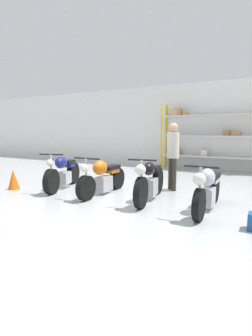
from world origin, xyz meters
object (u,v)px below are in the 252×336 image
at_px(motorcycle_silver, 208,189).
at_px(person_browsing, 173,151).
at_px(motorcycle_black, 150,181).
at_px(shelving_rack, 206,135).
at_px(motorcycle_blue, 63,173).
at_px(traffic_cone, 13,179).
at_px(motorcycle_orange, 103,178).

xyz_separation_m(motorcycle_silver, person_browsing, (-1.25, 1.45, 0.63)).
bearing_deg(motorcycle_black, shelving_rack, 171.53).
distance_m(shelving_rack, motorcycle_blue, 6.21).
xyz_separation_m(shelving_rack, person_browsing, (0.06, -4.23, -0.35)).
xyz_separation_m(motorcycle_black, person_browsing, (0.10, 1.27, 0.63)).
relative_size(motorcycle_black, traffic_cone, 3.80).
distance_m(motorcycle_silver, traffic_cone, 5.16).
relative_size(motorcycle_blue, motorcycle_orange, 1.01).
height_order(shelving_rack, motorcycle_silver, shelving_rack).
bearing_deg(motorcycle_silver, traffic_cone, -83.59).
distance_m(motorcycle_black, person_browsing, 1.42).
bearing_deg(person_browsing, motorcycle_blue, -24.24).
distance_m(motorcycle_blue, person_browsing, 3.09).
bearing_deg(shelving_rack, motorcycle_blue, -115.94).
xyz_separation_m(motorcycle_blue, motorcycle_orange, (1.36, -0.03, -0.01)).
height_order(motorcycle_orange, person_browsing, person_browsing).
relative_size(motorcycle_orange, person_browsing, 1.10).
bearing_deg(motorcycle_silver, shelving_rack, -167.16).
relative_size(motorcycle_silver, traffic_cone, 3.71).
relative_size(motorcycle_blue, motorcycle_silver, 0.99).
bearing_deg(motorcycle_black, motorcycle_blue, -97.96).
relative_size(motorcycle_orange, motorcycle_black, 0.96).
relative_size(motorcycle_blue, motorcycle_black, 0.96).
height_order(shelving_rack, traffic_cone, shelving_rack).
bearing_deg(motorcycle_orange, motorcycle_silver, 86.68).
xyz_separation_m(person_browsing, traffic_cone, (-3.87, -2.04, -0.80)).
xyz_separation_m(shelving_rack, motorcycle_silver, (1.31, -5.68, -0.98)).
height_order(motorcycle_blue, traffic_cone, motorcycle_blue).
distance_m(motorcycle_orange, motorcycle_silver, 2.64).
relative_size(shelving_rack, motorcycle_blue, 1.97).
height_order(shelving_rack, motorcycle_blue, shelving_rack).
xyz_separation_m(shelving_rack, motorcycle_blue, (-2.68, -5.51, -0.99)).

